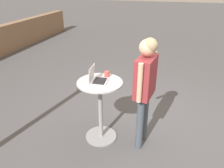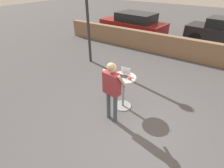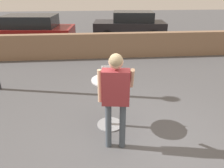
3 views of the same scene
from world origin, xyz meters
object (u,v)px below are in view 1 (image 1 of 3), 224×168
(laptop, at_px, (97,78))
(standing_person, at_px, (145,80))
(cafe_table, at_px, (100,105))
(coffee_mug, at_px, (107,74))

(laptop, bearing_deg, standing_person, -86.25)
(cafe_table, bearing_deg, laptop, 95.09)
(cafe_table, distance_m, laptop, 0.47)
(coffee_mug, distance_m, standing_person, 0.67)
(laptop, bearing_deg, coffee_mug, -22.19)
(laptop, bearing_deg, cafe_table, -84.91)
(cafe_table, relative_size, coffee_mug, 9.17)
(coffee_mug, xyz_separation_m, standing_person, (-0.17, -0.64, 0.05))
(cafe_table, relative_size, standing_person, 0.59)
(laptop, xyz_separation_m, standing_person, (0.05, -0.73, 0.04))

